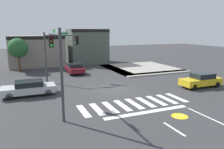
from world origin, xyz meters
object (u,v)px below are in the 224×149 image
object	(u,v)px
traffic_signal_northwest	(60,48)
car_yellow	(201,80)
traffic_signal_southwest	(56,55)
roadside_tree	(18,48)
car_maroon	(75,68)
car_silver	(29,88)

from	to	relation	value
traffic_signal_northwest	car_yellow	size ratio (longest dim) A/B	1.29
traffic_signal_southwest	traffic_signal_northwest	bearing A→B (deg)	-10.81
traffic_signal_southwest	roadside_tree	bearing A→B (deg)	8.25
roadside_tree	car_maroon	bearing A→B (deg)	-30.18
traffic_signal_southwest	roadside_tree	world-z (taller)	traffic_signal_southwest
traffic_signal_southwest	car_silver	world-z (taller)	traffic_signal_southwest
traffic_signal_southwest	car_yellow	distance (m)	15.34
traffic_signal_southwest	car_silver	distance (m)	6.48
traffic_signal_northwest	roadside_tree	xyz separation A→B (m)	(-4.46, 8.16, -0.55)
traffic_signal_northwest	car_maroon	size ratio (longest dim) A/B	1.37
car_yellow	car_silver	distance (m)	17.11
traffic_signal_southwest	traffic_signal_northwest	world-z (taller)	traffic_signal_southwest
car_yellow	roadside_tree	distance (m)	24.15
traffic_signal_northwest	car_yellow	bearing A→B (deg)	-32.50
traffic_signal_northwest	car_yellow	xyz separation A→B (m)	(13.01, -8.29, -3.18)
car_silver	car_maroon	size ratio (longest dim) A/B	1.13
car_yellow	car_silver	bearing A→B (deg)	-12.46
traffic_signal_northwest	car_silver	distance (m)	6.71
car_maroon	roadside_tree	distance (m)	8.52
traffic_signal_northwest	roadside_tree	bearing A→B (deg)	118.66
traffic_signal_northwest	car_yellow	distance (m)	15.75
traffic_signal_northwest	car_maroon	world-z (taller)	traffic_signal_northwest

